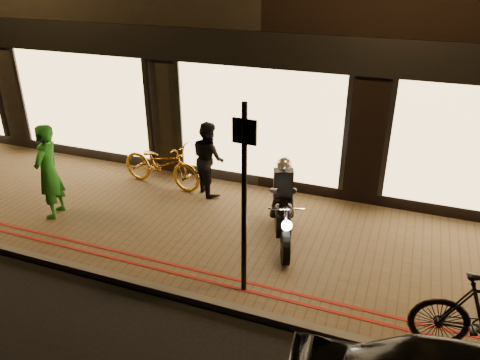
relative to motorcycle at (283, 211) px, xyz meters
name	(u,v)px	position (x,y,z in m)	size (l,w,h in m)	color
ground	(175,299)	(-1.13, -2.04, -0.73)	(90.00, 90.00, 0.00)	black
sidewalk	(224,232)	(-1.13, -0.04, -0.67)	(50.00, 4.00, 0.12)	brown
kerb_stone	(176,294)	(-1.13, -1.99, -0.67)	(50.00, 0.14, 0.12)	#59544C
red_kerb_lines	(190,273)	(-1.13, -1.49, -0.61)	(50.00, 0.26, 0.01)	maroon
motorcycle	(283,211)	(0.00, 0.00, 0.00)	(0.85, 1.86, 1.59)	black
sign_post	(244,194)	(-0.16, -1.56, 1.06)	(0.35, 0.09, 3.00)	black
bicycle_gold	(161,164)	(-3.16, 1.24, -0.09)	(0.70, 2.00, 1.05)	orange
person_green	(48,172)	(-4.51, -0.70, 0.33)	(0.69, 0.45, 1.89)	#207A20
person_dark	(208,158)	(-2.04, 1.31, 0.19)	(0.78, 0.61, 1.61)	black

